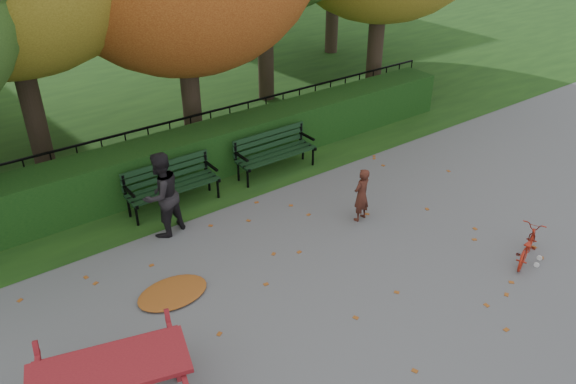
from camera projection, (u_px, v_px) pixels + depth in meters
ground at (350, 276)px, 9.04m from camera, size 90.00×90.00×0.00m
grass_strip at (71, 64)px, 18.81m from camera, size 90.00×90.00×0.00m
hedge at (210, 150)px, 11.93m from camera, size 13.00×0.90×1.00m
iron_fence at (192, 136)px, 12.47m from camera, size 14.00×0.04×1.02m
bench_left at (171, 182)px, 10.70m from camera, size 1.80×0.57×0.88m
bench_right at (274, 149)px, 11.92m from camera, size 1.80×0.57×0.88m
picnic_table at (111, 377)px, 6.48m from camera, size 2.12×1.88×0.88m
leaf_pile at (173, 293)px, 8.63m from camera, size 1.31×1.10×0.08m
leaf_scatter at (338, 267)px, 9.24m from camera, size 9.00×5.70×0.01m
child at (361, 195)px, 10.25m from camera, size 0.42×0.32×1.04m
adult at (162, 195)px, 9.73m from camera, size 0.91×0.81×1.58m
bicycle at (527, 246)px, 9.29m from camera, size 1.14×0.74×0.57m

